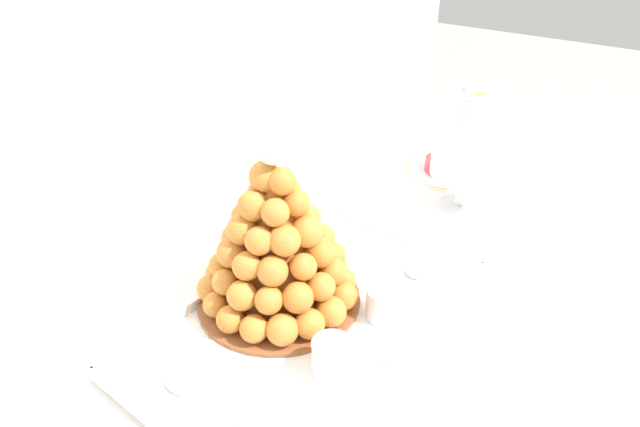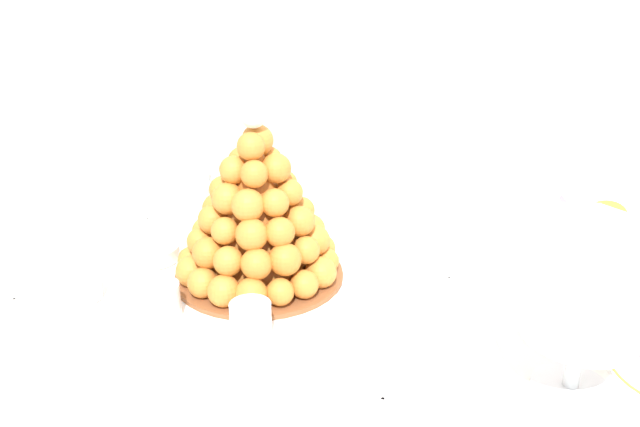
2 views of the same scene
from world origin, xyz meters
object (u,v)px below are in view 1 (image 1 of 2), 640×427
Objects in this scene: serving_tray at (312,317)px; fruit_tart_plate at (448,168)px; creme_brulee_ramekin at (194,366)px; macaron_goblet at (469,137)px; dessert_cup_mid_left at (332,358)px; dessert_cup_centre at (384,304)px; wine_glass at (65,262)px; croquembouche at (277,245)px; dessert_cup_left at (262,425)px; dessert_cup_mid_right at (419,262)px.

serving_tray is 0.65m from fruit_tart_plate.
creme_brulee_ramekin is 0.33× the size of macaron_goblet.
dessert_cup_centre is (0.15, 0.01, -0.00)m from dessert_cup_mid_left.
dessert_cup_mid_left is 0.44m from wine_glass.
dessert_cup_left is at bearing -142.40° from croquembouche.
croquembouche is 5.02× the size of dessert_cup_centre.
dessert_cup_mid_left is 1.21× the size of dessert_cup_mid_right.
macaron_goblet is at bearing 9.38° from dessert_cup_centre.
dessert_cup_mid_left reaches higher than fruit_tart_plate.
dessert_cup_centre reaches higher than creme_brulee_ramekin.
dessert_cup_centre is (0.07, -0.16, -0.09)m from croquembouche.
wine_glass is (-0.24, 0.30, 0.11)m from serving_tray.
wine_glass is at bearing 92.34° from dessert_cup_left.
macaron_goblet is 1.74× the size of wine_glass.
dessert_cup_mid_left is at bearing -113.57° from croquembouche.
dessert_cup_left is 0.24× the size of fruit_tart_plate.
dessert_cup_mid_left is 1.00× the size of dessert_cup_centre.
dessert_cup_left reaches higher than creme_brulee_ramekin.
macaron_goblet reaches higher than dessert_cup_mid_right.
dessert_cup_mid_right is (0.29, 0.02, -0.00)m from dessert_cup_mid_left.
dessert_cup_left is 0.15m from creme_brulee_ramekin.
croquembouche is at bearing 37.60° from dessert_cup_left.
wine_glass reaches higher than dessert_cup_centre.
dessert_cup_mid_right is 0.59m from wine_glass.
macaron_goblet is at bearing 6.04° from dessert_cup_left.
serving_tray is 0.13m from dessert_cup_mid_left.
croquembouche is at bearing 90.44° from serving_tray.
dessert_cup_left is at bearing -168.45° from fruit_tart_plate.
croquembouche reaches higher than macaron_goblet.
wine_glass reaches higher than serving_tray.
dessert_cup_left is 0.29m from dessert_cup_centre.
serving_tray is 10.17× the size of dessert_cup_mid_left.
croquembouche is 6.10× the size of dessert_cup_mid_right.
wine_glass reaches higher than fruit_tart_plate.
fruit_tart_plate is at bearing 6.94° from serving_tray.
dessert_cup_centre is 0.45m from macaron_goblet.
serving_tray is 0.23m from dessert_cup_mid_right.
macaron_goblet is at bearing -145.01° from fruit_tart_plate.
dessert_cup_mid_right is (0.22, -0.15, -0.09)m from croquembouche.
fruit_tart_plate is at bearing 0.71° from croquembouche.
croquembouche is at bearing 114.60° from dessert_cup_centre.
dessert_cup_mid_right is at bearing 4.11° from dessert_cup_mid_left.
fruit_tart_plate is 1.39× the size of wine_glass.
macaron_goblet is at bearing -10.43° from croquembouche.
dessert_cup_mid_right is 0.44m from creme_brulee_ramekin.
dessert_cup_mid_left is 0.22× the size of macaron_goblet.
creme_brulee_ramekin is (-0.20, -0.01, -0.10)m from croquembouche.
serving_tray is 0.13m from croquembouche.
croquembouche reaches higher than dessert_cup_mid_left.
creme_brulee_ramekin is 0.84m from fruit_tart_plate.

